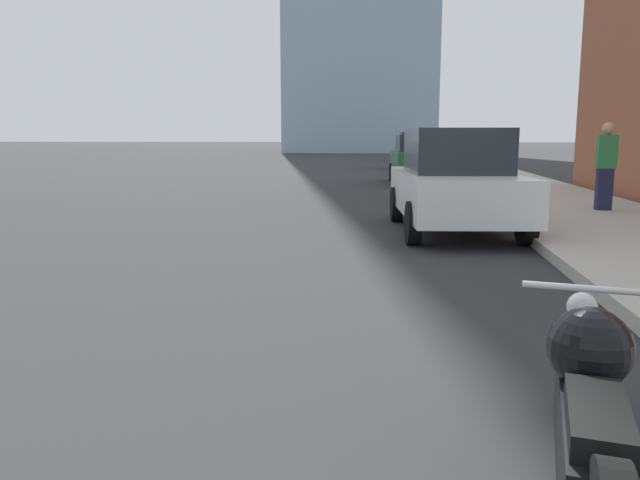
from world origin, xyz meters
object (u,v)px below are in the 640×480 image
object	(u,v)px
parked_car_black	(410,148)
motorcycle	(589,416)
parked_car_green	(419,159)
parked_car_red	(416,151)
pedestrian	(606,165)
parked_car_white	(455,182)

from	to	relation	value
parked_car_black	motorcycle	bearing A→B (deg)	-85.78
parked_car_green	parked_car_red	xyz separation A→B (m)	(0.14, 10.18, 0.06)
motorcycle	parked_car_red	bearing A→B (deg)	102.29
motorcycle	pedestrian	distance (m)	10.86
parked_car_red	parked_car_green	bearing A→B (deg)	-94.56
parked_car_red	pedestrian	xyz separation A→B (m)	(3.21, -19.16, 0.15)
motorcycle	parked_car_black	world-z (taller)	parked_car_black
parked_car_green	parked_car_red	distance (m)	10.19
motorcycle	parked_car_white	world-z (taller)	parked_car_white
parked_car_red	parked_car_white	bearing A→B (deg)	-93.51
motorcycle	parked_car_white	xyz separation A→B (m)	(0.11, 8.01, 0.43)
parked_car_black	pedestrian	bearing A→B (deg)	-79.57
pedestrian	parked_car_red	bearing A→B (deg)	99.51
parked_car_white	parked_car_black	size ratio (longest dim) A/B	1.00
parked_car_white	parked_car_red	xyz separation A→B (m)	(-0.09, 21.50, 0.04)
parked_car_black	parked_car_red	bearing A→B (deg)	-85.41
parked_car_black	parked_car_green	bearing A→B (deg)	-86.03
parked_car_white	parked_car_red	world-z (taller)	parked_car_red
motorcycle	pedestrian	size ratio (longest dim) A/B	1.36
parked_car_white	parked_car_black	bearing A→B (deg)	84.65
parked_car_green	parked_car_black	xyz separation A→B (m)	(0.06, 20.89, -0.01)
parked_car_green	parked_car_white	bearing A→B (deg)	-93.26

